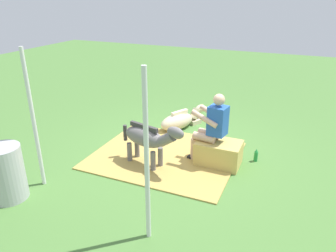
# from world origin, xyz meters

# --- Properties ---
(ground_plane) EXTENTS (24.00, 24.00, 0.00)m
(ground_plane) POSITION_xyz_m (0.00, 0.00, 0.00)
(ground_plane) COLOR #4C7A38
(hay_patch) EXTENTS (2.62, 2.23, 0.02)m
(hay_patch) POSITION_xyz_m (0.19, 0.23, 0.01)
(hay_patch) COLOR tan
(hay_patch) RESTS_ON ground
(hay_bale) EXTENTS (0.79, 0.54, 0.43)m
(hay_bale) POSITION_xyz_m (-0.80, 0.13, 0.22)
(hay_bale) COLOR tan
(hay_bale) RESTS_ON ground
(person_seated) EXTENTS (0.70, 0.49, 1.31)m
(person_seated) POSITION_xyz_m (-0.64, 0.11, 0.72)
(person_seated) COLOR #D8AD8C
(person_seated) RESTS_ON ground
(pony_standing) EXTENTS (1.32, 0.55, 0.90)m
(pony_standing) POSITION_xyz_m (0.32, 0.68, 0.54)
(pony_standing) COLOR slate
(pony_standing) RESTS_ON ground
(pony_lying) EXTENTS (0.85, 1.31, 0.42)m
(pony_lying) POSITION_xyz_m (0.43, -1.15, 0.19)
(pony_lying) COLOR beige
(pony_lying) RESTS_ON ground
(soda_bottle) EXTENTS (0.07, 0.07, 0.25)m
(soda_bottle) POSITION_xyz_m (-1.42, -0.24, 0.12)
(soda_bottle) COLOR #268C3F
(soda_bottle) RESTS_ON ground
(water_barrel) EXTENTS (0.54, 0.54, 0.85)m
(water_barrel) POSITION_xyz_m (1.82, 2.39, 0.42)
(water_barrel) COLOR #B2B2B7
(water_barrel) RESTS_ON ground
(tent_pole_left) EXTENTS (0.06, 0.06, 2.20)m
(tent_pole_left) POSITION_xyz_m (-0.48, 2.31, 1.10)
(tent_pole_left) COLOR silver
(tent_pole_left) RESTS_ON ground
(tent_pole_right) EXTENTS (0.06, 0.06, 2.20)m
(tent_pole_right) POSITION_xyz_m (1.63, 1.89, 1.10)
(tent_pole_right) COLOR silver
(tent_pole_right) RESTS_ON ground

